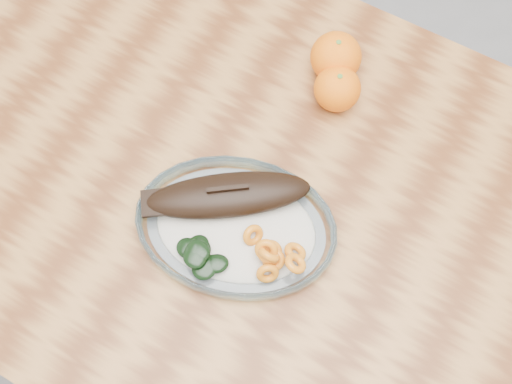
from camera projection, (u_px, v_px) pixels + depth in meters
ground at (260, 304)px, 1.66m from camera, size 3.00×3.00×0.00m
dining_table at (262, 219)px, 1.06m from camera, size 1.20×0.80×0.75m
plated_meal at (235, 225)px, 0.93m from camera, size 0.66×0.66×0.08m
orange_left at (337, 89)px, 0.99m from camera, size 0.07×0.07×0.07m
orange_right at (336, 57)px, 1.01m from camera, size 0.08×0.08×0.08m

